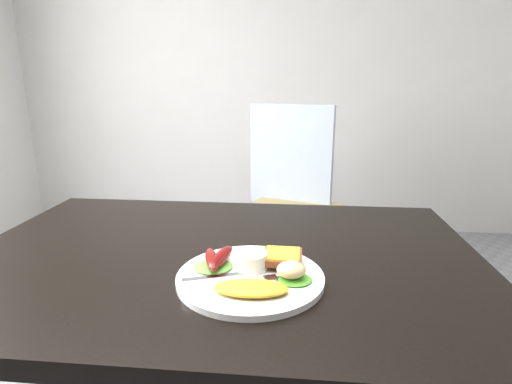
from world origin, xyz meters
TOP-DOWN VIEW (x-y plane):
  - room_back_panel at (0.00, 2.25)m, footprint 4.00×0.04m
  - dining_table at (0.00, 0.00)m, footprint 1.20×0.80m
  - dining_chair at (0.15, 1.17)m, footprint 0.61×0.61m
  - person at (-0.26, 0.45)m, footprint 0.50×0.36m
  - plate at (0.08, -0.13)m, footprint 0.30×0.30m
  - lettuce_left at (0.00, -0.11)m, footprint 0.10×0.09m
  - lettuce_right at (0.17, -0.15)m, footprint 0.08×0.08m
  - omelette at (0.09, -0.20)m, footprint 0.14×0.07m
  - sausage_a at (-0.00, -0.11)m, footprint 0.06×0.11m
  - sausage_b at (0.02, -0.10)m, footprint 0.05×0.12m
  - ramekin at (0.08, -0.11)m, footprint 0.08×0.08m
  - toast_a at (0.11, -0.07)m, footprint 0.08×0.08m
  - toast_b at (0.15, -0.08)m, footprint 0.08×0.08m
  - potato_salad at (0.16, -0.15)m, footprint 0.07×0.06m
  - fork at (0.03, -0.14)m, footprint 0.16×0.07m

SIDE VIEW (x-z plane):
  - dining_chair at x=0.15m, z-range 0.42..0.48m
  - person at x=-0.26m, z-range 0.00..1.32m
  - dining_table at x=0.00m, z-range 0.71..0.75m
  - plate at x=0.08m, z-range 0.75..0.76m
  - fork at x=0.03m, z-range 0.76..0.77m
  - lettuce_right at x=0.17m, z-range 0.76..0.77m
  - lettuce_left at x=0.00m, z-range 0.76..0.77m
  - toast_a at x=0.11m, z-range 0.76..0.77m
  - omelette at x=0.09m, z-range 0.76..0.78m
  - ramekin at x=0.08m, z-range 0.76..0.80m
  - toast_b at x=0.15m, z-range 0.77..0.79m
  - sausage_a at x=0.00m, z-range 0.77..0.80m
  - sausage_b at x=0.02m, z-range 0.77..0.80m
  - potato_salad at x=0.16m, z-range 0.77..0.80m
  - room_back_panel at x=0.00m, z-range 0.00..2.70m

